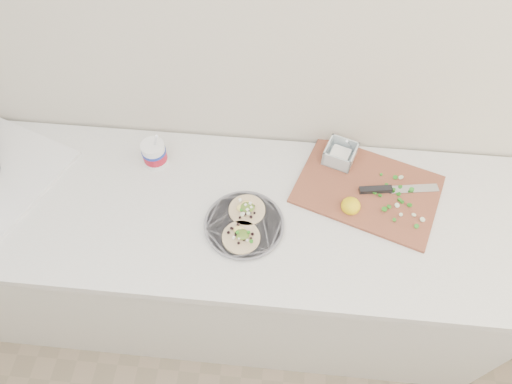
{
  "coord_description": "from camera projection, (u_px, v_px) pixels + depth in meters",
  "views": [
    {
      "loc": [
        0.31,
        0.58,
        2.22
      ],
      "look_at": [
        0.23,
        1.45,
        0.96
      ],
      "focal_mm": 32.0,
      "sensor_mm": 36.0,
      "label": 1
    }
  ],
  "objects": [
    {
      "name": "counter",
      "position": [
        203.0,
        260.0,
        1.95
      ],
      "size": [
        2.44,
        0.66,
        0.9
      ],
      "color": "silver",
      "rests_on": "ground"
    },
    {
      "name": "cutboard",
      "position": [
        367.0,
        184.0,
        1.6
      ],
      "size": [
        0.56,
        0.47,
        0.07
      ],
      "rotation": [
        0.0,
        0.0,
        -0.33
      ],
      "color": "brown",
      "rests_on": "counter"
    },
    {
      "name": "tub",
      "position": [
        155.0,
        152.0,
        1.63
      ],
      "size": [
        0.09,
        0.09,
        0.2
      ],
      "rotation": [
        0.0,
        0.0,
        0.13
      ],
      "color": "white",
      "rests_on": "counter"
    },
    {
      "name": "taco_plate",
      "position": [
        244.0,
        223.0,
        1.51
      ],
      "size": [
        0.27,
        0.27,
        0.04
      ],
      "rotation": [
        0.0,
        0.0,
        -0.34
      ],
      "color": "slate",
      "rests_on": "counter"
    }
  ]
}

